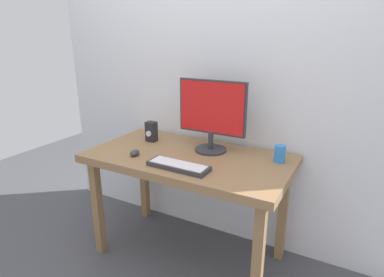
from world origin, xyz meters
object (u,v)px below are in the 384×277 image
monitor (212,114)px  desk (188,167)px  keyboard_primary (178,166)px  audio_controller (151,132)px  coffee_mug (280,154)px  mouse (135,153)px

monitor → desk: bearing=-120.5°
desk → keyboard_primary: 0.24m
keyboard_primary → audio_controller: bearing=142.1°
monitor → coffee_mug: (0.46, 0.02, -0.20)m
monitor → coffee_mug: size_ratio=4.43×
keyboard_primary → coffee_mug: 0.63m
mouse → audio_controller: bearing=93.2°
desk → audio_controller: audio_controller is taller
mouse → audio_controller: audio_controller is taller
desk → keyboard_primary: (0.05, -0.21, 0.10)m
desk → mouse: 0.37m
desk → keyboard_primary: keyboard_primary is taller
desk → keyboard_primary: size_ratio=3.47×
coffee_mug → mouse: bearing=-158.2°
keyboard_primary → coffee_mug: (0.50, 0.39, 0.04)m
audio_controller → coffee_mug: audio_controller is taller
mouse → coffee_mug: size_ratio=0.78×
monitor → keyboard_primary: size_ratio=1.25×
keyboard_primary → desk: bearing=103.8°
monitor → keyboard_primary: bearing=-96.0°
mouse → coffee_mug: (0.86, 0.34, 0.04)m
desk → mouse: (-0.31, -0.17, 0.10)m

